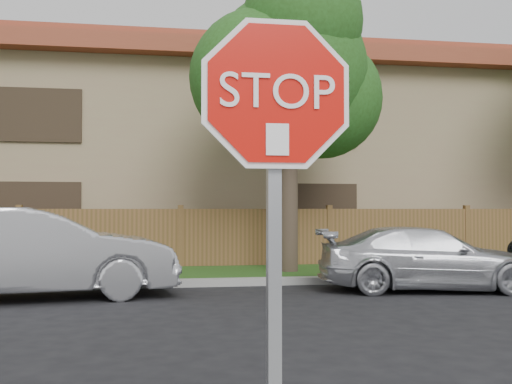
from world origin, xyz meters
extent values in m
cube|color=gray|center=(0.00, 8.15, 0.07)|extent=(70.00, 0.30, 0.15)
cube|color=#1E4714|center=(0.00, 9.80, 0.06)|extent=(70.00, 3.00, 0.12)
cube|color=brown|center=(0.00, 11.40, 0.80)|extent=(70.00, 0.12, 1.60)
cube|color=#9D8261|center=(0.00, 17.00, 3.00)|extent=(34.00, 8.00, 6.00)
cube|color=brown|center=(0.00, 17.00, 6.25)|extent=(35.20, 9.20, 0.50)
cube|color=brown|center=(0.00, 17.00, 6.85)|extent=(33.00, 5.50, 0.70)
cylinder|color=#382B21|center=(2.50, 9.70, 1.96)|extent=(0.44, 0.44, 3.92)
sphere|color=#224816|center=(2.50, 9.70, 4.90)|extent=(3.80, 3.80, 3.80)
sphere|color=#224816|center=(3.40, 10.00, 4.34)|extent=(3.00, 3.00, 3.00)
sphere|color=#224816|center=(1.70, 9.30, 4.62)|extent=(3.20, 3.20, 3.20)
sphere|color=#224816|center=(2.70, 9.10, 5.95)|extent=(2.80, 2.80, 2.80)
cube|color=gray|center=(-0.02, -1.44, 1.25)|extent=(0.07, 0.06, 2.30)
cylinder|color=white|center=(-0.02, -1.50, 2.15)|extent=(1.01, 0.02, 1.01)
cylinder|color=red|center=(-0.02, -1.51, 2.15)|extent=(0.93, 0.02, 0.93)
cube|color=white|center=(-0.02, -1.53, 1.93)|extent=(0.11, 0.00, 0.15)
imported|color=#ADAEB2|center=(-2.72, 6.88, 0.81)|extent=(5.14, 2.46, 1.63)
imported|color=silver|center=(4.65, 6.81, 0.62)|extent=(4.51, 2.40, 1.24)
camera|label=1|loc=(-0.57, -4.27, 1.60)|focal=42.00mm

